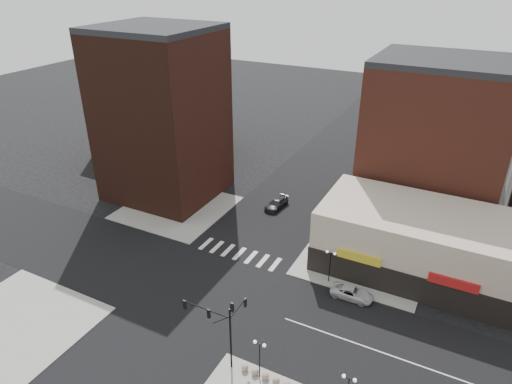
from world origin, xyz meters
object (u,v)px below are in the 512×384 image
at_px(traffic_signal, 223,321).
at_px(street_lamp_se_a, 260,351).
at_px(street_lamp_ne, 330,259).
at_px(white_suv, 352,293).
at_px(dark_sedan_north, 277,204).

bearing_deg(traffic_signal, street_lamp_se_a, -2.57).
bearing_deg(street_lamp_ne, street_lamp_se_a, -93.58).
relative_size(traffic_signal, white_suv, 1.65).
bearing_deg(street_lamp_se_a, white_suv, 73.73).
xyz_separation_m(street_lamp_ne, white_suv, (3.23, -1.50, -2.64)).
bearing_deg(dark_sedan_north, white_suv, -36.28).
bearing_deg(dark_sedan_north, traffic_signal, -67.82).
distance_m(street_lamp_se_a, dark_sedan_north, 31.98).
bearing_deg(street_lamp_ne, dark_sedan_north, 133.89).
xyz_separation_m(traffic_signal, street_lamp_ne, (4.76, 15.83, -1.67)).
bearing_deg(traffic_signal, street_lamp_ne, 73.25).
distance_m(white_suv, dark_sedan_north, 22.12).
height_order(street_lamp_se_a, white_suv, street_lamp_se_a).
relative_size(white_suv, dark_sedan_north, 0.98).
xyz_separation_m(traffic_signal, street_lamp_se_a, (3.76, -0.17, -1.67)).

